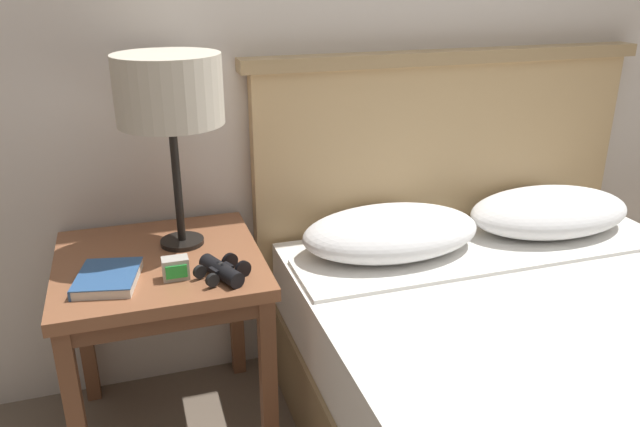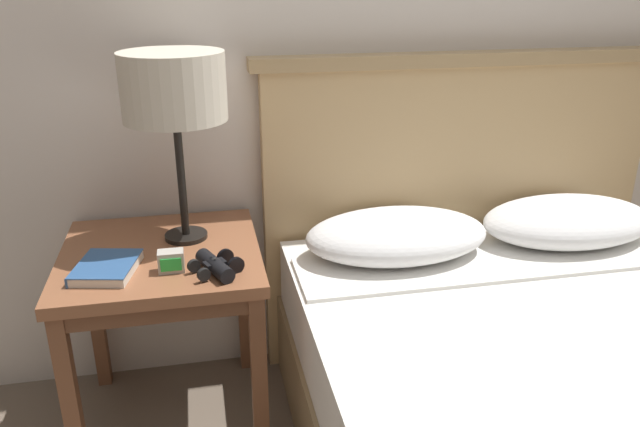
# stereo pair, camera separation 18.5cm
# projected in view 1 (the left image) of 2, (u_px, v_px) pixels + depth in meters

# --- Properties ---
(nightstand) EXTENTS (0.58, 0.58, 0.61)m
(nightstand) POSITION_uv_depth(u_px,v_px,m) (161.00, 283.00, 1.83)
(nightstand) COLOR brown
(nightstand) RESTS_ON ground_plane
(bed) EXTENTS (1.49, 1.90, 1.13)m
(bed) POSITION_uv_depth(u_px,v_px,m) (580.00, 400.00, 1.70)
(bed) COLOR olive
(bed) RESTS_ON ground_plane
(table_lamp) EXTENTS (0.30, 0.30, 0.56)m
(table_lamp) POSITION_uv_depth(u_px,v_px,m) (169.00, 93.00, 1.72)
(table_lamp) COLOR black
(table_lamp) RESTS_ON nightstand
(book_on_nightstand) EXTENTS (0.19, 0.22, 0.03)m
(book_on_nightstand) POSITION_uv_depth(u_px,v_px,m) (107.00, 278.00, 1.65)
(book_on_nightstand) COLOR silver
(book_on_nightstand) RESTS_ON nightstand
(binoculars_pair) EXTENTS (0.16, 0.16, 0.05)m
(binoculars_pair) POSITION_uv_depth(u_px,v_px,m) (222.00, 270.00, 1.67)
(binoculars_pair) COLOR black
(binoculars_pair) RESTS_ON nightstand
(alarm_clock) EXTENTS (0.07, 0.05, 0.06)m
(alarm_clock) POSITION_uv_depth(u_px,v_px,m) (176.00, 268.00, 1.67)
(alarm_clock) COLOR #B7B2A8
(alarm_clock) RESTS_ON nightstand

